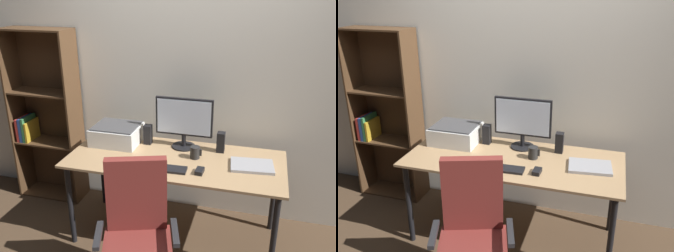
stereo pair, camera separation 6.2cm
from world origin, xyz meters
The scene contains 14 objects.
ground_plane centered at (0.00, 0.00, 0.00)m, with size 12.00×12.00×0.00m, color #4C3826.
back_wall centered at (0.00, 0.54, 1.30)m, with size 6.40×0.10×2.60m, color silver.
desk centered at (0.00, 0.00, 0.66)m, with size 1.72×0.74×0.74m.
monitor centered at (0.02, 0.23, 0.99)m, with size 0.48×0.20×0.43m.
keyboard centered at (-0.01, -0.20, 0.75)m, with size 0.29×0.11×0.02m, color black.
mouse centered at (0.23, -0.19, 0.76)m, with size 0.06×0.10×0.03m, color black.
coffee_mug centered at (0.15, 0.05, 0.79)m, with size 0.09×0.08×0.10m.
laptop centered at (0.60, 0.01, 0.75)m, with size 0.32×0.23×0.02m, color #99999E.
speaker_left centered at (-0.30, 0.22, 0.82)m, with size 0.06×0.07×0.17m, color black.
speaker_right centered at (0.33, 0.22, 0.82)m, with size 0.06×0.07×0.17m, color black.
printer centered at (-0.57, 0.17, 0.82)m, with size 0.40×0.34×0.16m.
paper_sheet centered at (-0.30, -0.24, 0.74)m, with size 0.21×0.30×0.00m, color white.
office_chair centered at (-0.07, -0.73, 0.46)m, with size 0.58×0.58×1.01m.
bookshelf centered at (-1.39, 0.37, 0.82)m, with size 0.65×0.28×1.68m.
Camera 2 is at (0.69, -2.52, 2.04)m, focal length 38.98 mm.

